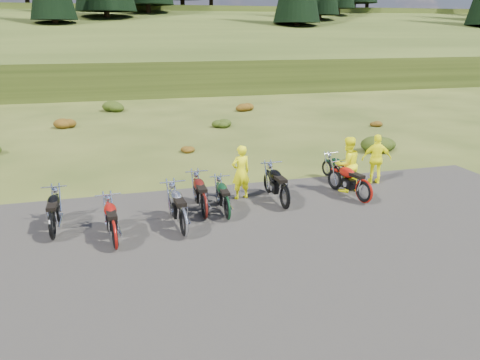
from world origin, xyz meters
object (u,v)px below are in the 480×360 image
object	(u,v)px
motorcycle_3	(184,237)
person_middle	(241,173)
motorcycle_0	(54,240)
motorcycle_7	(348,187)

from	to	relation	value
motorcycle_3	person_middle	size ratio (longest dim) A/B	1.28
motorcycle_0	motorcycle_3	bearing A→B (deg)	-102.07
motorcycle_7	motorcycle_0	bearing A→B (deg)	91.58
motorcycle_3	motorcycle_7	world-z (taller)	motorcycle_3
motorcycle_0	motorcycle_7	xyz separation A→B (m)	(9.72, 1.94, 0.00)
motorcycle_3	motorcycle_0	bearing A→B (deg)	73.19
motorcycle_0	motorcycle_3	distance (m)	3.48
motorcycle_3	motorcycle_7	bearing A→B (deg)	-70.90
motorcycle_7	person_middle	size ratio (longest dim) A/B	1.07
motorcycle_0	person_middle	distance (m)	6.02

